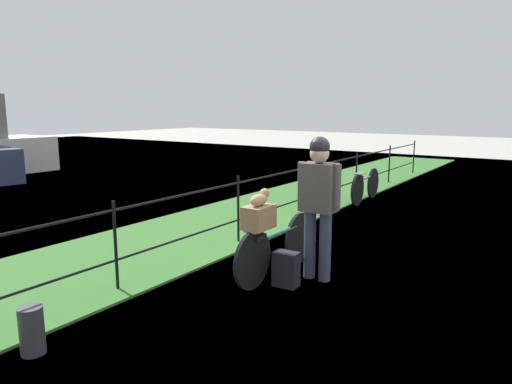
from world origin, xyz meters
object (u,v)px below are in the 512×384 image
(wooden_crate, at_px, (259,217))
(cyclist_person, at_px, (319,196))
(bicycle_main, at_px, (277,247))
(bicycle_parked, at_px, (365,186))
(backpack_on_paving, at_px, (286,269))
(mooring_bollard, at_px, (32,330))
(terrier_dog, at_px, (260,199))

(wooden_crate, xyz_separation_m, cyclist_person, (0.57, -0.45, 0.20))
(bicycle_main, distance_m, bicycle_parked, 4.94)
(backpack_on_paving, bearing_deg, bicycle_parked, 98.48)
(mooring_bollard, relative_size, bicycle_parked, 0.24)
(mooring_bollard, xyz_separation_m, bicycle_parked, (7.57, 0.10, 0.15))
(bicycle_parked, bearing_deg, mooring_bollard, -179.25)
(backpack_on_paving, relative_size, bicycle_parked, 0.24)
(bicycle_main, relative_size, backpack_on_paving, 4.36)
(terrier_dog, relative_size, backpack_on_paving, 0.79)
(bicycle_main, height_order, bicycle_parked, bicycle_main)
(terrier_dog, distance_m, mooring_bollard, 2.55)
(bicycle_main, height_order, wooden_crate, wooden_crate)
(wooden_crate, height_order, cyclist_person, cyclist_person)
(mooring_bollard, bearing_deg, wooden_crate, -17.00)
(bicycle_main, bearing_deg, wooden_crate, -179.72)
(wooden_crate, bearing_deg, backpack_on_paving, -58.65)
(cyclist_person, height_order, backpack_on_paving, cyclist_person)
(wooden_crate, relative_size, mooring_bollard, 0.90)
(terrier_dog, relative_size, mooring_bollard, 0.78)
(terrier_dog, distance_m, backpack_on_paving, 0.86)
(wooden_crate, xyz_separation_m, backpack_on_paving, (0.16, -0.27, -0.60))
(mooring_bollard, bearing_deg, terrier_dog, -16.82)
(terrier_dog, bearing_deg, cyclist_person, -39.44)
(cyclist_person, height_order, bicycle_parked, cyclist_person)
(wooden_crate, bearing_deg, bicycle_parked, 8.62)
(wooden_crate, relative_size, backpack_on_paving, 0.91)
(bicycle_main, bearing_deg, cyclist_person, -69.15)
(bicycle_main, height_order, backpack_on_paving, bicycle_main)
(terrier_dog, xyz_separation_m, backpack_on_paving, (0.14, -0.27, -0.81))
(wooden_crate, bearing_deg, cyclist_person, -38.18)
(wooden_crate, height_order, bicycle_parked, wooden_crate)
(bicycle_main, bearing_deg, bicycle_parked, 9.29)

